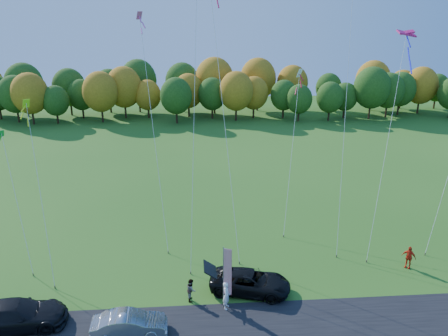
{
  "coord_description": "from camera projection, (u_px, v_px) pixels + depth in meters",
  "views": [
    {
      "loc": [
        -2.35,
        -25.07,
        17.6
      ],
      "look_at": [
        0.0,
        6.0,
        7.0
      ],
      "focal_mm": 35.0,
      "sensor_mm": 36.0,
      "label": 1
    }
  ],
  "objects": [
    {
      "name": "kite_diamond_white",
      "position": [
        292.0,
        151.0,
        38.4
      ],
      "size": [
        2.94,
        7.34,
        13.77
      ],
      "color": "#4C3F33",
      "rests_on": "ground"
    },
    {
      "name": "feather_flag",
      "position": [
        227.0,
        271.0,
        27.35
      ],
      "size": [
        0.54,
        0.24,
        4.34
      ],
      "color": "#999999",
      "rests_on": "ground"
    },
    {
      "name": "person_tailgate_a",
      "position": [
        227.0,
        295.0,
        27.82
      ],
      "size": [
        0.66,
        0.8,
        1.88
      ],
      "primitive_type": "imported",
      "rotation": [
        0.0,
        0.0,
        1.21
      ],
      "color": "white",
      "rests_on": "ground"
    },
    {
      "name": "kite_delta_red",
      "position": [
        195.0,
        89.0,
        32.95
      ],
      "size": [
        2.94,
        11.38,
        25.09
      ],
      "color": "#4C3F33",
      "rests_on": "ground"
    },
    {
      "name": "silver_sedan",
      "position": [
        129.0,
        324.0,
        25.49
      ],
      "size": [
        4.46,
        1.75,
        1.45
      ],
      "primitive_type": "imported",
      "rotation": [
        0.0,
        0.0,
        1.62
      ],
      "color": "#A1A1A6",
      "rests_on": "ground"
    },
    {
      "name": "kite_parafoil_rainbow",
      "position": [
        387.0,
        143.0,
        33.96
      ],
      "size": [
        5.83,
        7.23,
        17.22
      ],
      "color": "#4C3F33",
      "rests_on": "ground"
    },
    {
      "name": "kite_diamond_green",
      "position": [
        17.0,
        202.0,
        31.95
      ],
      "size": [
        2.82,
        4.61,
        10.12
      ],
      "color": "#4C3F33",
      "rests_on": "ground"
    },
    {
      "name": "ground",
      "position": [
        231.0,
        294.0,
        29.5
      ],
      "size": [
        160.0,
        160.0,
        0.0
      ],
      "primitive_type": "plane",
      "color": "#265E18"
    },
    {
      "name": "kite_diamond_pink",
      "position": [
        153.0,
        130.0,
        35.63
      ],
      "size": [
        2.65,
        8.94,
        18.61
      ],
      "color": "#4C3F33",
      "rests_on": "ground"
    },
    {
      "name": "asphalt_strip",
      "position": [
        237.0,
        335.0,
        25.72
      ],
      "size": [
        90.0,
        6.0,
        0.01
      ],
      "primitive_type": "cube",
      "color": "black",
      "rests_on": "ground"
    },
    {
      "name": "person_tailgate_b",
      "position": [
        191.0,
        290.0,
        28.7
      ],
      "size": [
        0.6,
        0.76,
        1.55
      ],
      "primitive_type": "imported",
      "rotation": [
        0.0,
        0.0,
        1.59
      ],
      "color": "gray",
      "rests_on": "ground"
    },
    {
      "name": "kite_parafoil_orange",
      "position": [
        350.0,
        45.0,
        34.76
      ],
      "size": [
        5.14,
        12.43,
        31.74
      ],
      "color": "#4C3F33",
      "rests_on": "ground"
    },
    {
      "name": "dark_truck_a",
      "position": [
        15.0,
        315.0,
        26.05
      ],
      "size": [
        6.23,
        3.15,
        1.74
      ],
      "primitive_type": "imported",
      "rotation": [
        0.0,
        0.0,
        1.69
      ],
      "color": "black",
      "rests_on": "ground"
    },
    {
      "name": "kite_diamond_blue_low",
      "position": [
        446.0,
        184.0,
        34.46
      ],
      "size": [
        4.21,
        4.05,
        11.06
      ],
      "color": "#4C3F33",
      "rests_on": "ground"
    },
    {
      "name": "kite_delta_blue",
      "position": [
        221.0,
        94.0,
        33.71
      ],
      "size": [
        3.6,
        10.35,
        24.4
      ],
      "color": "#4C3F33",
      "rests_on": "ground"
    },
    {
      "name": "black_suv",
      "position": [
        250.0,
        282.0,
        29.57
      ],
      "size": [
        5.91,
        3.86,
        1.51
      ],
      "primitive_type": "imported",
      "rotation": [
        0.0,
        0.0,
        1.3
      ],
      "color": "black",
      "rests_on": "ground"
    },
    {
      "name": "kite_diamond_yellow",
      "position": [
        40.0,
        190.0,
        31.7
      ],
      "size": [
        3.48,
        8.08,
        12.23
      ],
      "color": "#4C3F33",
      "rests_on": "ground"
    },
    {
      "name": "person_east",
      "position": [
        409.0,
        257.0,
        32.43
      ],
      "size": [
        1.05,
        0.99,
        1.75
      ],
      "primitive_type": "imported",
      "rotation": [
        0.0,
        0.0,
        -0.71
      ],
      "color": "red",
      "rests_on": "ground"
    },
    {
      "name": "tree_line",
      "position": [
        204.0,
        119.0,
        81.42
      ],
      "size": [
        116.0,
        12.0,
        10.0
      ],
      "primitive_type": null,
      "color": "#1E4711",
      "rests_on": "ground"
    }
  ]
}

